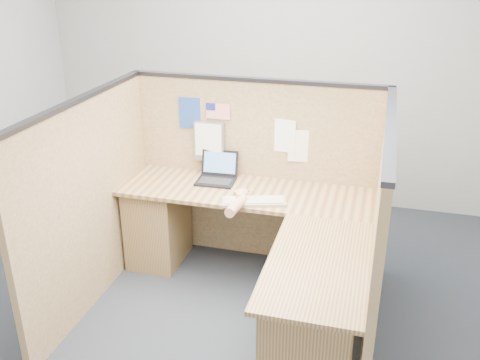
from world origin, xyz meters
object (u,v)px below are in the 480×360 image
(keyboard, at_px, (254,201))
(mouse, at_px, (242,195))
(l_desk, at_px, (256,258))
(laptop, at_px, (218,173))

(keyboard, bearing_deg, mouse, 134.69)
(l_desk, bearing_deg, mouse, 125.36)
(l_desk, height_order, laptop, laptop)
(keyboard, relative_size, mouse, 4.43)
(keyboard, height_order, mouse, mouse)
(keyboard, bearing_deg, l_desk, -87.04)
(l_desk, height_order, keyboard, keyboard)
(l_desk, xyz_separation_m, keyboard, (-0.07, 0.19, 0.35))
(l_desk, height_order, mouse, mouse)
(l_desk, xyz_separation_m, mouse, (-0.18, 0.25, 0.36))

